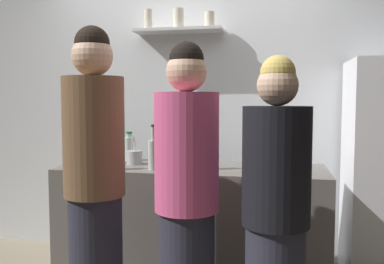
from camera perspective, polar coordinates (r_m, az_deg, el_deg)
back_wall_assembly at (r=3.68m, az=-0.05°, el=3.38°), size 4.80×0.32×2.60m
counter at (r=3.08m, az=-0.00°, el=-13.01°), size 1.89×0.65×0.89m
baking_pan at (r=3.17m, az=-13.61°, el=-3.91°), size 0.34×0.24×0.05m
utensil_holder at (r=3.11m, az=-7.92°, el=-3.47°), size 0.12×0.12×0.21m
wine_bottle_dark_glass at (r=2.89m, az=-12.08°, el=-2.85°), size 0.07×0.07×0.30m
wine_bottle_pale_glass at (r=2.84m, az=-5.36°, el=-2.94°), size 0.07×0.07×0.31m
wine_bottle_green_glass at (r=2.84m, az=0.91°, el=-2.72°), size 0.07×0.07×0.32m
wine_bottle_amber_glass at (r=2.81m, az=8.26°, el=-2.90°), size 0.08×0.08×0.32m
water_bottle_plastic at (r=3.31m, az=-8.67°, el=-2.18°), size 0.09×0.09×0.23m
person_brown_jacket at (r=2.40m, az=-13.27°, el=-7.28°), size 0.34×0.34×1.77m
person_blonde at (r=2.15m, az=11.45°, el=-11.60°), size 0.34×0.34×1.59m
person_pink_top at (r=2.22m, az=-0.74°, el=-9.72°), size 0.34×0.34×1.67m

